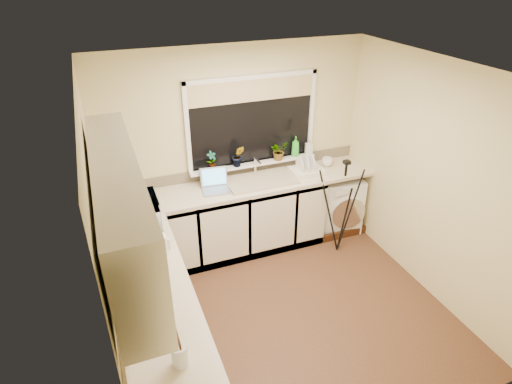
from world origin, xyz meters
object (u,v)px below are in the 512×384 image
Objects in this scene: soap_bottle_clear at (309,147)px; plant_a at (212,160)px; glass_jug at (180,355)px; cup_back at (327,162)px; laptop at (215,184)px; tripod at (342,208)px; plant_d at (279,151)px; plant_b at (238,156)px; washing_machine at (337,202)px; kettle at (159,246)px; soap_bottle_green at (295,146)px; dish_rack at (307,171)px; steel_jar at (154,305)px; cup_left at (159,306)px; microwave at (140,215)px.

plant_a is at bearing 179.57° from soap_bottle_clear.
glass_jug is 3.33m from cup_back.
soap_bottle_clear is at bearing 15.39° from laptop.
plant_d is (-0.54, 0.68, 0.55)m from tripod.
plant_d is (0.53, 0.01, -0.02)m from plant_b.
kettle reaches higher than washing_machine.
soap_bottle_clear is 1.44× the size of cup_back.
laptop is at bearing 68.17° from glass_jug.
soap_bottle_green is (2.01, 2.45, 0.20)m from glass_jug.
soap_bottle_clear is at bearing 61.04° from dish_rack.
glass_jug is 3.01m from plant_d.
steel_jar is (-0.16, -0.67, -0.04)m from kettle.
cup_left is (-0.98, -1.92, -0.21)m from plant_a.
kettle is 0.88× the size of plant_a.
plant_a is 0.84m from plant_d.
plant_a is 1.64× the size of cup_back.
dish_rack is (1.98, 1.00, -0.07)m from kettle.
tripod is at bearing 13.36° from kettle.
laptop is at bearing -98.33° from plant_a.
washing_machine is at bearing 5.99° from laptop.
plant_b reaches higher than cup_back.
microwave is 1.19m from plant_a.
plant_b is at bearing -6.10° from plant_a.
cup_back reaches higher than cup_left.
soap_bottle_green reaches higher than laptop.
soap_bottle_green is (1.93, 1.23, 0.18)m from kettle.
steel_jar reaches higher than washing_machine.
kettle is 1.21× the size of glass_jug.
microwave is 1.91m from plant_d.
tripod is (-0.25, -0.48, 0.24)m from washing_machine.
cup_left is at bearing -124.35° from plant_b.
microwave is 3.92× the size of cup_back.
kettle is (-0.82, -1.03, 0.04)m from laptop.
microwave is 2.05× the size of plant_b.
cup_back is at bearing 25.37° from kettle.
cup_back is at bearing 36.12° from cup_left.
plant_d is 1.18× the size of soap_bottle_clear.
glass_jug is at bearing -84.70° from cup_left.
tripod is 7.51× the size of glass_jug.
soap_bottle_clear is (0.13, 0.23, 0.22)m from dish_rack.
steel_jar is at bearing 176.49° from microwave.
glass_jug is 2.72m from plant_b.
dish_rack is (1.16, -0.03, -0.03)m from laptop.
tripod reaches higher than cup_back.
glass_jug is at bearing -136.08° from cup_back.
kettle is at bearing -149.87° from soap_bottle_clear.
plant_b is at bearing 45.96° from kettle.
washing_machine is 1.90× the size of dish_rack.
glass_jug reaches higher than cup_back.
cup_left reaches higher than dish_rack.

